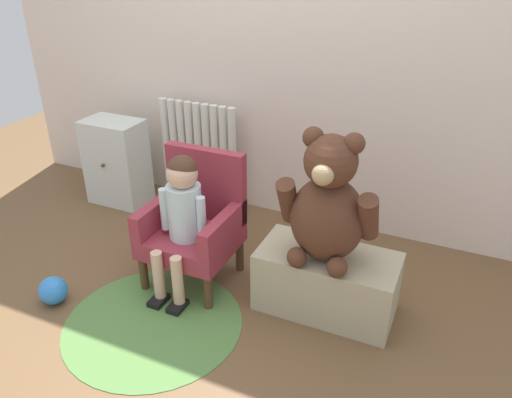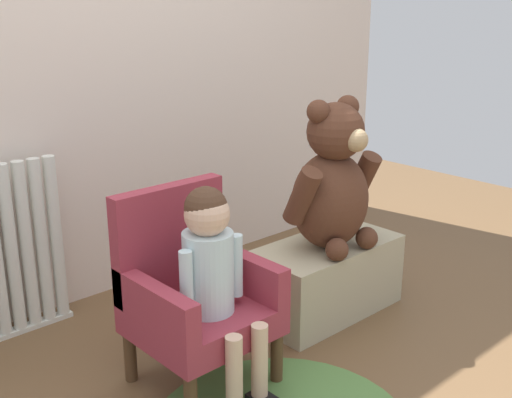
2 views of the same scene
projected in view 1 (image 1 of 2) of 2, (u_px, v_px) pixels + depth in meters
name	position (u px, v px, depth m)	size (l,w,h in m)	color
ground_plane	(167.00, 326.00, 2.34)	(6.00, 6.00, 0.00)	brown
back_wall	(275.00, 21.00, 2.81)	(3.80, 0.05, 2.40)	beige
radiator	(199.00, 155.00, 3.28)	(0.56, 0.05, 0.70)	silver
small_dresser	(117.00, 162.00, 3.33)	(0.38, 0.27, 0.57)	silver
child_armchair	(195.00, 222.00, 2.56)	(0.44, 0.42, 0.68)	maroon
child_figure	(182.00, 206.00, 2.40)	(0.25, 0.35, 0.72)	silver
low_bench	(327.00, 282.00, 2.39)	(0.65, 0.33, 0.31)	tan
large_teddy_bear	(328.00, 206.00, 2.17)	(0.45, 0.31, 0.62)	#502D1E
floor_rug	(153.00, 323.00, 2.35)	(0.84, 0.84, 0.01)	#4F793B
toy_ball	(53.00, 290.00, 2.46)	(0.14, 0.14, 0.14)	#2D7DD6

